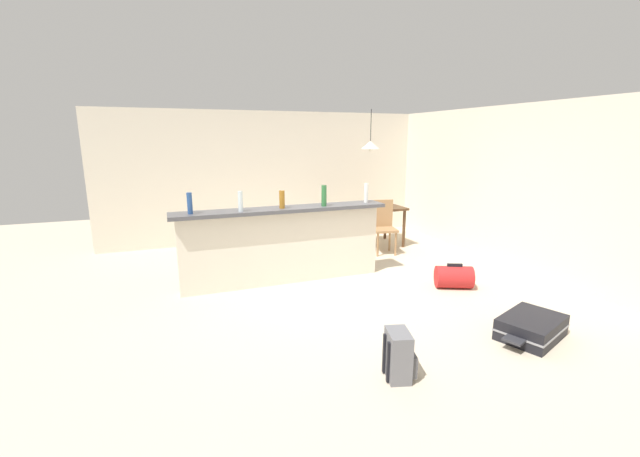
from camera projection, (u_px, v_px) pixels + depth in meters
ground_plane at (334, 290)px, 5.51m from camera, size 13.00×13.00×0.05m
wall_back at (275, 176)px, 8.01m from camera, size 6.60×0.10×2.50m
wall_right at (500, 185)px, 6.57m from camera, size 0.10×6.00×2.50m
partition_half_wall at (283, 247)px, 5.63m from camera, size 2.80×0.20×1.02m
bar_countertop at (283, 210)px, 5.51m from camera, size 2.96×0.40×0.05m
bottle_blue at (190, 203)px, 5.04m from camera, size 0.06×0.06×0.27m
bottle_clear at (240, 201)px, 5.20m from camera, size 0.06×0.06×0.27m
bottle_amber at (282, 199)px, 5.44m from camera, size 0.07×0.07×0.24m
bottle_green at (324, 196)px, 5.61m from camera, size 0.07×0.07×0.29m
bottle_white at (366, 193)px, 5.93m from camera, size 0.06×0.06×0.28m
dining_table at (372, 212)px, 7.57m from camera, size 1.10×0.80×0.74m
dining_chair_near_partition at (383, 224)px, 7.12m from camera, size 0.47×0.47×0.93m
pendant_lamp at (370, 145)px, 7.38m from camera, size 0.34×0.34×0.74m
suitcase_flat_black at (531, 327)px, 4.13m from camera, size 0.89×0.71×0.22m
backpack_grey at (399, 356)px, 3.41m from camera, size 0.30×0.32×0.42m
duffel_bag_red at (454, 277)px, 5.50m from camera, size 0.56×0.47×0.34m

